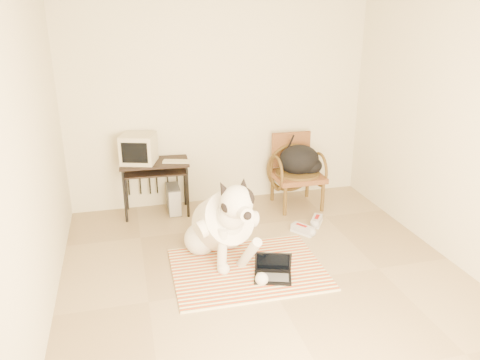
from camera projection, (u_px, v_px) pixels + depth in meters
name	position (u px, v px, depth m)	size (l,w,h in m)	color
floor	(270.00, 284.00, 4.56)	(4.50, 4.50, 0.00)	#97805C
wall_back	(220.00, 104.00, 6.13)	(4.50, 4.50, 0.00)	beige
wall_front	(436.00, 295.00, 2.05)	(4.50, 4.50, 0.00)	beige
wall_left	(29.00, 170.00, 3.62)	(4.50, 4.50, 0.00)	beige
wall_right	(469.00, 137.00, 4.56)	(4.50, 4.50, 0.00)	beige
rug	(248.00, 269.00, 4.81)	(1.55, 1.19, 0.02)	red
dog	(223.00, 224.00, 4.88)	(0.71, 1.38, 1.04)	silver
laptop	(273.00, 271.00, 4.64)	(0.43, 0.36, 0.26)	black
computer_desk	(155.00, 169.00, 5.92)	(0.88, 0.52, 0.71)	black
crt_monitor	(139.00, 149.00, 5.81)	(0.50, 0.48, 0.36)	#BBB192
desk_keyboard	(176.00, 161.00, 5.87)	(0.33, 0.12, 0.02)	#BBB192
pc_tower	(174.00, 199.00, 6.12)	(0.16, 0.38, 0.35)	#505052
rattan_chair	(296.00, 171.00, 6.27)	(0.63, 0.61, 0.95)	brown
backpack	(301.00, 161.00, 6.20)	(0.58, 0.45, 0.40)	black
sneaker_left	(303.00, 230.00, 5.58)	(0.26, 0.30, 0.10)	silver
sneaker_right	(317.00, 221.00, 5.81)	(0.24, 0.28, 0.09)	silver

